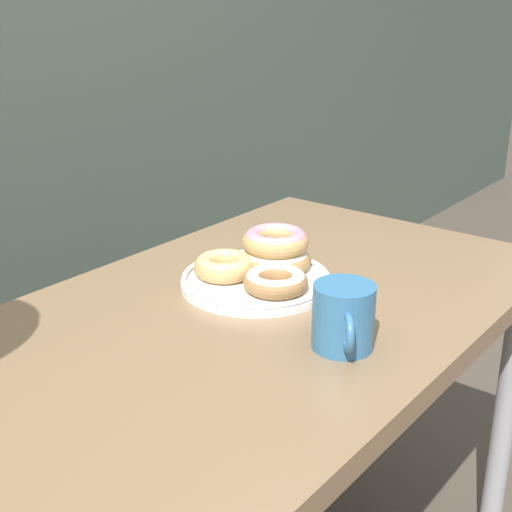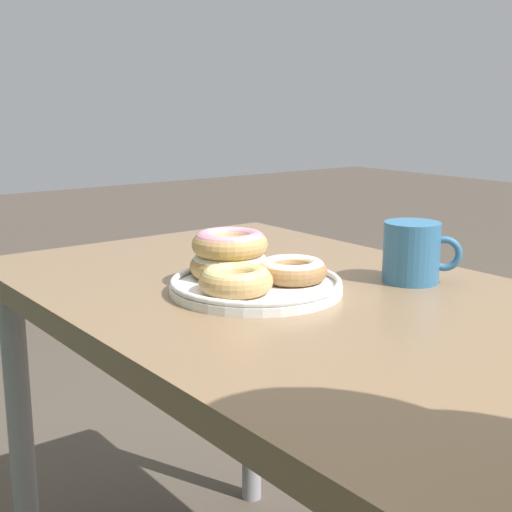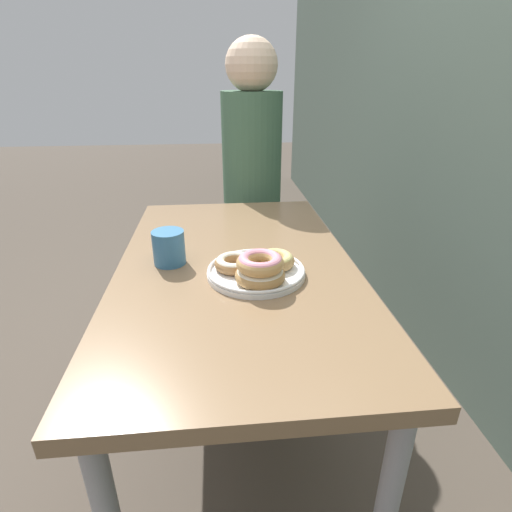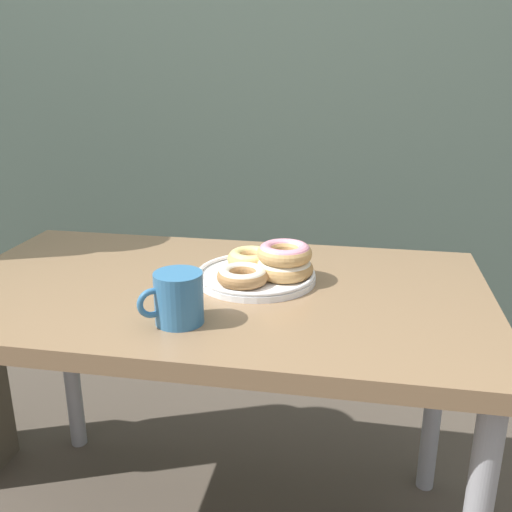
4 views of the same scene
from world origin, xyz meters
TOP-DOWN VIEW (x-y plane):
  - dining_table at (0.00, 0.19)m, footprint 1.23×0.71m
  - donut_plate at (0.11, 0.24)m, footprint 0.29×0.28m
  - coffee_mug at (-0.02, -0.01)m, footprint 0.12×0.10m

SIDE VIEW (x-z plane):
  - dining_table at x=0.00m, z-range 0.28..1.00m
  - donut_plate at x=0.11m, z-range 0.71..0.80m
  - coffee_mug at x=-0.02m, z-range 0.72..0.82m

